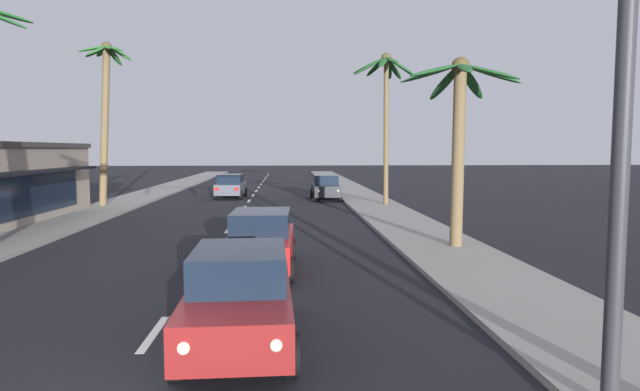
# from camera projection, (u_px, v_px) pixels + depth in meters

# --- Properties ---
(sidewalk_right) EXTENTS (3.20, 110.00, 0.14)m
(sidewalk_right) POSITION_uv_depth(u_px,v_px,m) (393.00, 217.00, 26.66)
(sidewalk_right) COLOR gray
(sidewalk_right) RESTS_ON ground
(sidewalk_left) EXTENTS (3.20, 110.00, 0.14)m
(sidewalk_left) POSITION_uv_depth(u_px,v_px,m) (72.00, 220.00, 25.67)
(sidewalk_left) COLOR gray
(sidewalk_left) RESTS_ON ground
(lane_markings) EXTENTS (4.28, 88.88, 0.01)m
(lane_markings) POSITION_uv_depth(u_px,v_px,m) (245.00, 220.00, 26.23)
(lane_markings) COLOR silver
(lane_markings) RESTS_ON ground
(traffic_signal_mast) EXTENTS (10.95, 0.41, 7.09)m
(traffic_signal_mast) POSITION_uv_depth(u_px,v_px,m) (341.00, 5.00, 6.21)
(traffic_signal_mast) COLOR #2D2D33
(traffic_signal_mast) RESTS_ON ground
(sedan_lead_at_stop_bar) EXTENTS (2.03, 4.48, 1.68)m
(sedan_lead_at_stop_bar) POSITION_uv_depth(u_px,v_px,m) (240.00, 296.00, 9.42)
(sedan_lead_at_stop_bar) COLOR maroon
(sedan_lead_at_stop_bar) RESTS_ON ground
(sedan_third_in_queue) EXTENTS (2.06, 4.49, 1.68)m
(sedan_third_in_queue) POSITION_uv_depth(u_px,v_px,m) (261.00, 240.00, 15.20)
(sedan_third_in_queue) COLOR red
(sedan_third_in_queue) RESTS_ON ground
(sedan_oncoming_far) EXTENTS (2.05, 4.49, 1.68)m
(sedan_oncoming_far) POSITION_uv_depth(u_px,v_px,m) (231.00, 186.00, 38.00)
(sedan_oncoming_far) COLOR #4C515B
(sedan_oncoming_far) RESTS_ON ground
(sedan_parked_nearest_kerb) EXTENTS (1.96, 4.46, 1.68)m
(sedan_parked_nearest_kerb) POSITION_uv_depth(u_px,v_px,m) (326.00, 187.00, 36.68)
(sedan_parked_nearest_kerb) COLOR black
(sedan_parked_nearest_kerb) RESTS_ON ground
(palm_left_third) EXTENTS (2.94, 2.94, 9.62)m
(palm_left_third) POSITION_uv_depth(u_px,v_px,m) (105.00, 99.00, 31.11)
(palm_left_third) COLOR brown
(palm_left_third) RESTS_ON ground
(palm_right_second) EXTENTS (3.97, 3.83, 6.50)m
(palm_right_second) POSITION_uv_depth(u_px,v_px,m) (459.00, 118.00, 17.96)
(palm_right_second) COLOR brown
(palm_right_second) RESTS_ON ground
(palm_right_third) EXTENTS (3.99, 4.24, 9.11)m
(palm_right_third) POSITION_uv_depth(u_px,v_px,m) (386.00, 89.00, 31.76)
(palm_right_third) COLOR brown
(palm_right_third) RESTS_ON ground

